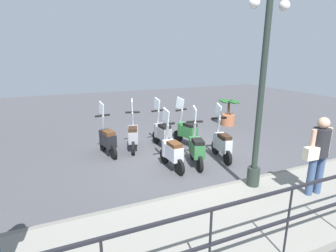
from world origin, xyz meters
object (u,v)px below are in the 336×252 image
object	(u,v)px
scooter_far_0	(187,131)
scooter_far_3	(107,139)
scooter_near_1	(197,148)
pedestrian_with_bag	(319,151)
scooter_far_1	(162,132)
scooter_near_2	(172,151)
potted_palm	(228,115)
scooter_near_0	(222,143)
lamp_post_near	(260,102)
scooter_far_2	(133,135)

from	to	relation	value
scooter_far_0	scooter_far_3	world-z (taller)	same
scooter_near_1	scooter_far_3	world-z (taller)	same
scooter_near_1	scooter_far_3	size ratio (longest dim) A/B	1.00
pedestrian_with_bag	scooter_far_1	world-z (taller)	pedestrian_with_bag
scooter_far_0	scooter_near_2	bearing A→B (deg)	124.49
pedestrian_with_bag	potted_palm	size ratio (longest dim) A/B	1.50
potted_palm	scooter_near_0	world-z (taller)	scooter_near_0
potted_palm	scooter_near_1	bearing A→B (deg)	133.67
lamp_post_near	pedestrian_with_bag	size ratio (longest dim) A/B	2.58
scooter_far_3	scooter_near_0	bearing A→B (deg)	-129.97
lamp_post_near	scooter_far_1	distance (m)	3.76
lamp_post_near	scooter_far_1	xyz separation A→B (m)	(3.37, 0.74, -1.48)
lamp_post_near	scooter_near_0	distance (m)	2.33
scooter_far_1	scooter_far_0	bearing A→B (deg)	-109.25
pedestrian_with_bag	scooter_far_3	distance (m)	5.34
scooter_far_3	scooter_far_1	bearing A→B (deg)	-100.64
pedestrian_with_bag	scooter_near_0	xyz separation A→B (m)	(2.53, 0.45, -0.60)
pedestrian_with_bag	scooter_far_3	size ratio (longest dim) A/B	1.03
scooter_near_0	scooter_far_0	bearing A→B (deg)	24.19
scooter_far_1	scooter_near_0	bearing A→B (deg)	-151.37
scooter_near_1	scooter_near_0	bearing A→B (deg)	-69.41
pedestrian_with_bag	scooter_near_2	bearing A→B (deg)	42.12
pedestrian_with_bag	scooter_near_2	world-z (taller)	pedestrian_with_bag
lamp_post_near	pedestrian_with_bag	bearing A→B (deg)	-131.95
potted_palm	scooter_near_0	size ratio (longest dim) A/B	0.69
scooter_far_2	scooter_far_1	bearing A→B (deg)	-79.31
lamp_post_near	scooter_far_0	bearing A→B (deg)	-0.65
pedestrian_with_bag	potted_palm	world-z (taller)	pedestrian_with_bag
scooter_far_0	lamp_post_near	bearing A→B (deg)	162.69
lamp_post_near	scooter_near_0	world-z (taller)	lamp_post_near
pedestrian_with_bag	scooter_far_3	bearing A→B (deg)	42.50
scooter_near_1	scooter_far_3	bearing A→B (deg)	65.77
scooter_near_1	scooter_far_2	bearing A→B (deg)	50.17
scooter_far_0	scooter_far_1	distance (m)	0.80
potted_palm	scooter_far_3	xyz separation A→B (m)	(-1.37, 5.22, 0.04)
scooter_near_0	scooter_near_2	xyz separation A→B (m)	(-0.02, 1.53, 0.00)
lamp_post_near	scooter_far_0	distance (m)	3.52
potted_palm	scooter_far_0	bearing A→B (deg)	119.64
scooter_near_2	scooter_far_1	size ratio (longest dim) A/B	1.00
scooter_far_2	scooter_near_1	bearing A→B (deg)	-129.22
scooter_far_1	pedestrian_with_bag	bearing A→B (deg)	-165.63
scooter_near_0	scooter_far_2	distance (m)	2.67
scooter_far_3	scooter_far_2	bearing A→B (deg)	-94.32
scooter_near_0	pedestrian_with_bag	bearing A→B (deg)	-159.71
scooter_near_2	scooter_near_1	bearing A→B (deg)	-98.53
scooter_far_0	scooter_far_1	xyz separation A→B (m)	(0.17, 0.78, 0.00)
scooter_near_0	scooter_near_2	bearing A→B (deg)	100.82
scooter_near_0	scooter_far_1	bearing A→B (deg)	45.44
potted_palm	scooter_far_1	size ratio (longest dim) A/B	0.69
scooter_far_3	scooter_near_1	bearing A→B (deg)	-140.41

